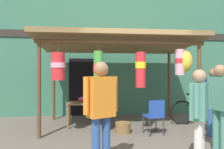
% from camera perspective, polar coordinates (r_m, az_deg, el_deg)
% --- Properties ---
extents(ground_plane, '(30.00, 30.00, 0.00)m').
position_cam_1_polar(ground_plane, '(5.32, 6.11, -15.78)').
color(ground_plane, '#60564C').
extents(shop_facade, '(10.94, 0.29, 4.58)m').
position_cam_1_polar(shop_facade, '(7.76, 1.91, 6.29)').
color(shop_facade, '#387056').
rests_on(shop_facade, ground_plane).
extents(market_stall_canopy, '(4.33, 2.50, 2.49)m').
position_cam_1_polar(market_stall_canopy, '(5.90, 1.88, 6.97)').
color(market_stall_canopy, brown).
rests_on(market_stall_canopy, ground_plane).
extents(display_table, '(1.14, 0.65, 0.67)m').
position_cam_1_polar(display_table, '(6.02, -6.49, -8.11)').
color(display_table, brown).
rests_on(display_table, ground_plane).
extents(flower_heap_on_table, '(0.70, 0.49, 0.17)m').
position_cam_1_polar(flower_heap_on_table, '(6.05, -5.68, -6.51)').
color(flower_heap_on_table, '#D13399').
rests_on(flower_heap_on_table, display_table).
extents(folding_chair, '(0.47, 0.47, 0.84)m').
position_cam_1_polar(folding_chair, '(5.25, 11.36, -10.35)').
color(folding_chair, '#2347A8').
rests_on(folding_chair, ground_plane).
extents(wicker_basket_by_table, '(0.38, 0.38, 0.25)m').
position_cam_1_polar(wicker_basket_by_table, '(5.44, 2.94, -14.04)').
color(wicker_basket_by_table, brown).
rests_on(wicker_basket_by_table, ground_plane).
extents(parked_bicycle, '(1.75, 0.44, 0.92)m').
position_cam_1_polar(parked_bicycle, '(6.78, 22.53, -9.30)').
color(parked_bicycle, black).
rests_on(parked_bicycle, ground_plane).
extents(vendor_in_orange, '(0.30, 0.58, 1.63)m').
position_cam_1_polar(vendor_in_orange, '(4.38, 27.01, -6.43)').
color(vendor_in_orange, '#4C8E7A').
rests_on(vendor_in_orange, ground_plane).
extents(customer_foreground, '(0.42, 0.49, 1.53)m').
position_cam_1_polar(customer_foreground, '(3.62, 22.37, -8.85)').
color(customer_foreground, silver).
rests_on(customer_foreground, ground_plane).
extents(shopper_by_bananas, '(0.59, 0.23, 1.59)m').
position_cam_1_polar(shopper_by_bananas, '(5.54, 25.66, -5.28)').
color(shopper_by_bananas, '#2D5193').
rests_on(shopper_by_bananas, ground_plane).
extents(passerby_at_right, '(0.53, 0.38, 1.64)m').
position_cam_1_polar(passerby_at_right, '(3.25, -2.94, -8.53)').
color(passerby_at_right, '#2D5193').
rests_on(passerby_at_right, ground_plane).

